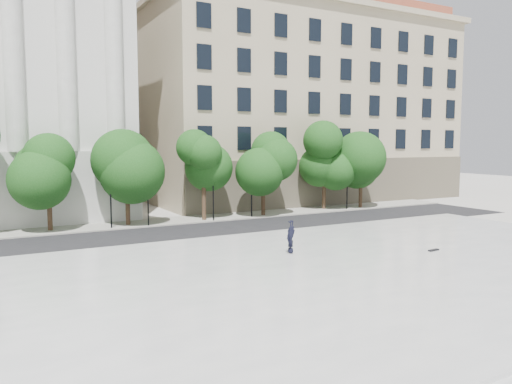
% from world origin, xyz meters
% --- Properties ---
extents(ground, '(160.00, 160.00, 0.00)m').
position_xyz_m(ground, '(0.00, 0.00, 0.00)').
color(ground, '#B5B3AB').
rests_on(ground, ground).
extents(plaza, '(44.00, 22.00, 0.45)m').
position_xyz_m(plaza, '(0.00, 3.00, 0.23)').
color(plaza, silver).
rests_on(plaza, ground).
extents(street, '(60.00, 8.00, 0.02)m').
position_xyz_m(street, '(0.00, 18.00, 0.01)').
color(street, black).
rests_on(street, ground).
extents(far_sidewalk, '(60.00, 4.00, 0.12)m').
position_xyz_m(far_sidewalk, '(0.00, 24.00, 0.06)').
color(far_sidewalk, '#9A978E').
rests_on(far_sidewalk, ground).
extents(building_east, '(36.00, 26.15, 23.00)m').
position_xyz_m(building_east, '(20.00, 38.91, 11.14)').
color(building_east, '#B8A88C').
rests_on(building_east, ground).
extents(traffic_light_west, '(0.93, 1.75, 4.19)m').
position_xyz_m(traffic_light_west, '(-2.45, 22.30, 3.69)').
color(traffic_light_west, black).
rests_on(traffic_light_west, ground).
extents(traffic_light_east, '(0.43, 1.72, 4.19)m').
position_xyz_m(traffic_light_east, '(3.17, 22.30, 3.69)').
color(traffic_light_east, black).
rests_on(traffic_light_east, ground).
extents(person_lying, '(1.60, 1.91, 0.50)m').
position_xyz_m(person_lying, '(1.23, 7.20, 0.70)').
color(person_lying, black).
rests_on(person_lying, plaza).
extents(skateboard, '(0.81, 0.28, 0.08)m').
position_xyz_m(skateboard, '(8.84, 3.79, 0.49)').
color(skateboard, black).
rests_on(skateboard, plaza).
extents(street_trees, '(39.13, 5.25, 7.88)m').
position_xyz_m(street_trees, '(3.12, 23.51, 5.29)').
color(street_trees, '#382619').
rests_on(street_trees, ground).
extents(lamp_posts, '(35.80, 0.28, 4.53)m').
position_xyz_m(lamp_posts, '(0.72, 22.60, 3.04)').
color(lamp_posts, black).
rests_on(lamp_posts, ground).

